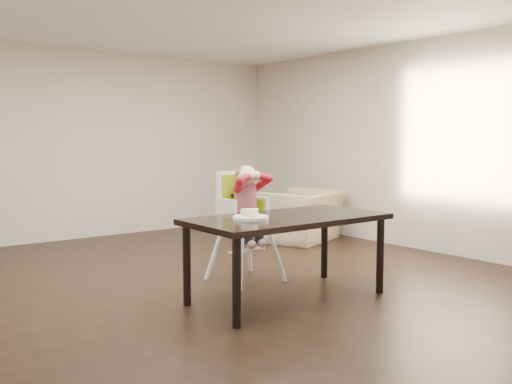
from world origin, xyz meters
TOP-DOWN VIEW (x-y plane):
  - ground at (0.00, 0.00)m, footprint 7.00×7.00m
  - room_walls at (0.00, 0.00)m, footprint 6.02×7.02m
  - dining_table at (0.13, -0.69)m, footprint 1.80×0.90m
  - high_chair at (0.23, 0.10)m, footprint 0.50×0.50m
  - plate at (-0.26, -0.66)m, footprint 0.37×0.37m
  - armchair at (2.20, 1.42)m, footprint 1.26×1.03m

SIDE VIEW (x-z plane):
  - ground at x=0.00m, z-range 0.00..0.00m
  - armchair at x=2.20m, z-range 0.00..0.95m
  - dining_table at x=0.13m, z-range 0.30..1.05m
  - plate at x=-0.26m, z-range 0.74..0.82m
  - high_chair at x=0.23m, z-range 0.24..1.41m
  - room_walls at x=0.00m, z-range 0.50..3.21m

